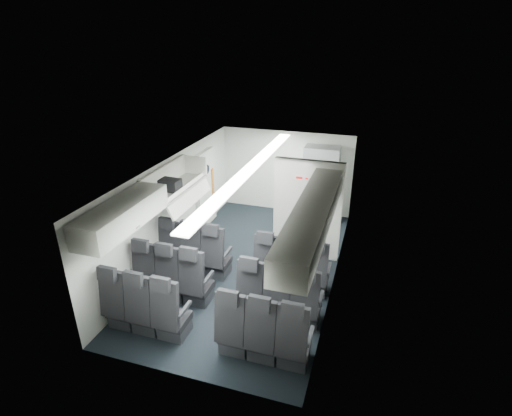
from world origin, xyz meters
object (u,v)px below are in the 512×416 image
Objects in this scene: boarding_door at (206,189)px; seat_row_rear at (202,323)px; galley_unit at (320,184)px; flight_attendant at (287,206)px; carry_on_bag at (170,185)px; seat_row_front at (241,263)px; seat_row_mid at (224,290)px.

seat_row_rear is at bearing -67.13° from boarding_door.
flight_attendant is at bearing -110.12° from galley_unit.
carry_on_bag reaches higher than seat_row_rear.
seat_row_front and seat_row_mid have the same top height.
carry_on_bag is at bearing 175.96° from seat_row_front.
flight_attendant is (-0.51, -1.40, -0.09)m from galley_unit.
seat_row_mid is 8.67× the size of carry_on_bag.
galley_unit reaches higher than boarding_door.
boarding_door is 4.84× the size of carry_on_bag.
flight_attendant is 2.73m from carry_on_bag.
seat_row_mid and seat_row_rear have the same top height.
boarding_door is at bearing 128.16° from seat_row_front.
boarding_door is (-1.64, 2.99, 0.55)m from seat_row_mid.
carry_on_bag reaches higher than flight_attendant.
seat_row_rear is 2.75m from carry_on_bag.
boarding_door is at bearing 98.88° from carry_on_bag.
seat_row_mid is at bearing 90.00° from seat_row_rear.
seat_row_rear is 8.67× the size of carry_on_bag.
seat_row_mid is 1.79× the size of boarding_door.
galley_unit reaches higher than seat_row_mid.
seat_row_rear is at bearing -164.06° from flight_attendant.
carry_on_bag is at bearing 145.12° from seat_row_mid.
seat_row_mid is 2.83m from flight_attendant.
seat_row_mid is 3.45m from boarding_door.
seat_row_mid is 4.30m from galley_unit.
seat_row_front is at bearing 90.00° from seat_row_mid.
seat_row_front is 2.71m from boarding_door.
boarding_door is at bearing 112.87° from seat_row_rear.
boarding_door reaches higher than seat_row_mid.
seat_row_mid is at bearing -90.00° from seat_row_front.
seat_row_front is 1.80m from seat_row_rear.
seat_row_mid is 0.90m from seat_row_rear.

